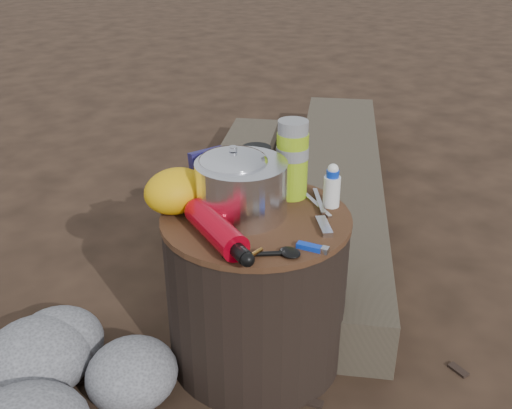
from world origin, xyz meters
TOP-DOWN VIEW (x-y plane):
  - ground at (0.00, 0.00)m, footprint 60.00×60.00m
  - stump at (0.00, 0.00)m, footprint 0.49×0.49m
  - log_main at (0.86, 0.55)m, footprint 1.76×1.73m
  - log_small at (0.64, 0.98)m, footprint 1.12×1.09m
  - foil_windscreen at (-0.02, 0.03)m, footprint 0.23×0.23m
  - camping_pot at (-0.03, 0.05)m, footprint 0.17×0.17m
  - fuel_bottle at (-0.15, -0.05)m, footprint 0.11×0.28m
  - thermos at (0.15, 0.04)m, footprint 0.08×0.08m
  - travel_mug at (0.11, 0.14)m, footprint 0.08×0.08m
  - stuff_sack at (-0.15, 0.15)m, footprint 0.17×0.14m
  - food_pouch at (-0.03, 0.18)m, footprint 0.10×0.03m
  - lighter at (-0.00, -0.21)m, footprint 0.05×0.08m
  - multitool at (0.09, -0.16)m, footprint 0.07×0.09m
  - pot_grabber at (0.16, -0.05)m, footprint 0.10×0.15m
  - spork at (-0.12, -0.15)m, footprint 0.16×0.12m
  - squeeze_bottle at (0.19, -0.07)m, footprint 0.04×0.04m

SIDE VIEW (x-z plane):
  - ground at x=0.00m, z-range 0.00..0.00m
  - log_small at x=0.64m, z-range 0.00..0.11m
  - log_main at x=0.86m, z-range 0.00..0.18m
  - stump at x=0.00m, z-range 0.00..0.45m
  - multitool at x=0.09m, z-range 0.45..0.46m
  - pot_grabber at x=0.16m, z-range 0.45..0.46m
  - spork at x=-0.12m, z-range 0.45..0.46m
  - lighter at x=0.00m, z-range 0.45..0.46m
  - fuel_bottle at x=-0.15m, z-range 0.45..0.51m
  - squeeze_bottle at x=0.19m, z-range 0.45..0.55m
  - stuff_sack at x=-0.15m, z-range 0.45..0.56m
  - travel_mug at x=0.11m, z-range 0.45..0.56m
  - food_pouch at x=-0.03m, z-range 0.45..0.58m
  - foil_windscreen at x=-0.02m, z-range 0.45..0.59m
  - camping_pot at x=-0.03m, z-range 0.45..0.62m
  - thermos at x=0.15m, z-range 0.45..0.66m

